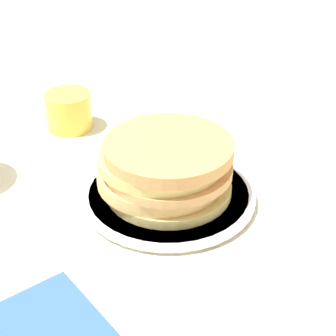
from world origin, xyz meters
TOP-DOWN VIEW (x-y plane):
  - ground_plane at (0.00, 0.00)m, footprint 4.00×4.00m
  - plate at (0.00, 0.00)m, footprint 0.22×0.22m
  - pancake_stack at (0.00, 0.01)m, footprint 0.17×0.17m
  - juice_glass at (0.23, 0.09)m, footprint 0.07×0.07m

SIDE VIEW (x-z plane):
  - ground_plane at x=0.00m, z-range 0.00..0.00m
  - plate at x=0.00m, z-range 0.00..0.01m
  - juice_glass at x=0.23m, z-range 0.00..0.06m
  - pancake_stack at x=0.00m, z-range 0.01..0.08m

